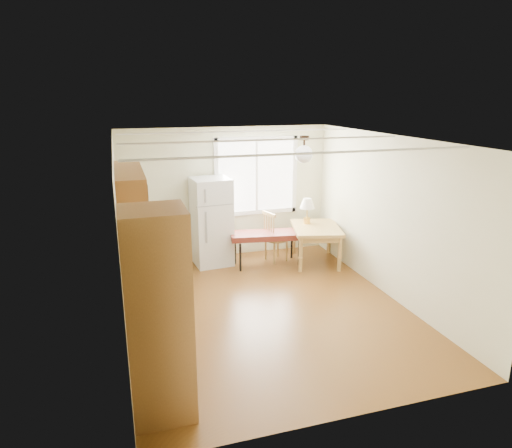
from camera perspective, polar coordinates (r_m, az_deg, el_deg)
name	(u,v)px	position (r m, az deg, el deg)	size (l,w,h in m)	color
room_shell	(267,228)	(6.45, 1.40, -0.52)	(4.60, 5.60, 2.62)	#502D10
kitchen_run	(149,287)	(5.70, -13.29, -7.63)	(0.65, 3.40, 2.20)	brown
window_unit	(256,176)	(8.86, 0.05, 6.00)	(1.64, 0.05, 1.51)	white
pendant_light	(304,153)	(6.86, 6.01, 8.81)	(0.26, 0.26, 0.40)	black
refrigerator	(211,222)	(8.45, -5.59, 0.30)	(0.72, 0.73, 1.62)	silver
bench	(267,236)	(8.42, 1.40, -1.50)	(1.41, 0.70, 0.62)	#571C14
dining_table	(316,232)	(8.59, 7.51, -0.97)	(1.10, 1.30, 0.70)	#A17B3E
chair	(273,234)	(8.58, 2.08, -1.22)	(0.46, 0.45, 0.96)	#A17B3E
table_lamp	(307,205)	(8.66, 6.43, 2.33)	(0.28, 0.28, 0.49)	gold
coffee_maker	(148,275)	(5.54, -13.40, -6.16)	(0.23, 0.27, 0.37)	black
kettle	(145,270)	(5.75, -13.66, -5.67)	(0.13, 0.13, 0.25)	red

